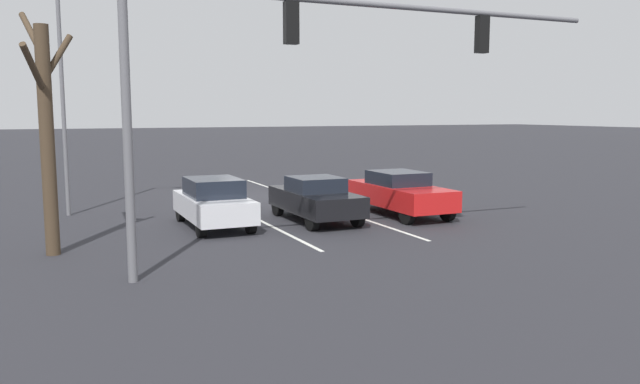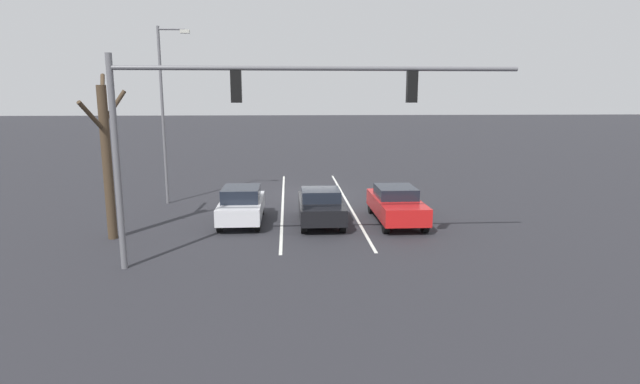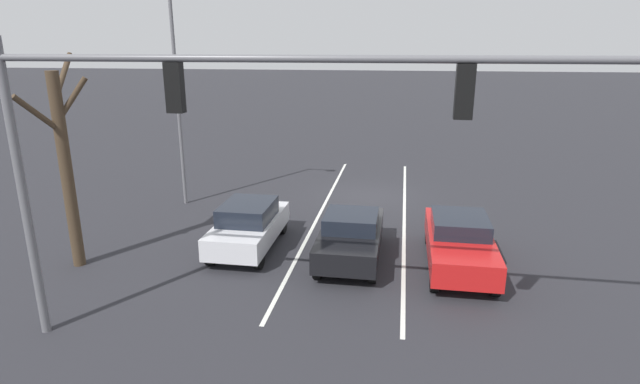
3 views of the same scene
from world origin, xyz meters
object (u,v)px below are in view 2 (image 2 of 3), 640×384
object	(u,v)px
car_silver_rightlane_front	(242,205)
bare_tree_near	(107,155)
traffic_signal_gantry	(242,110)
street_lamp_right_shoulder	(165,106)
car_black_midlane_front	(321,206)
car_red_leftlane_front	(396,204)

from	to	relation	value
car_silver_rightlane_front	bare_tree_near	distance (m)	5.70
traffic_signal_gantry	street_lamp_right_shoulder	size ratio (longest dim) A/B	1.43
car_black_midlane_front	bare_tree_near	distance (m)	8.65
car_silver_rightlane_front	traffic_signal_gantry	size ratio (longest dim) A/B	0.33
car_silver_rightlane_front	car_red_leftlane_front	bearing A→B (deg)	177.31
car_silver_rightlane_front	bare_tree_near	bearing A→B (deg)	23.83
car_red_leftlane_front	bare_tree_near	xyz separation A→B (m)	(11.36, 1.78, 2.41)
car_silver_rightlane_front	car_red_leftlane_front	distance (m)	6.64
street_lamp_right_shoulder	bare_tree_near	xyz separation A→B (m)	(0.74, 6.35, -1.70)
car_red_leftlane_front	street_lamp_right_shoulder	bearing A→B (deg)	-23.30
traffic_signal_gantry	car_silver_rightlane_front	bearing A→B (deg)	-83.41
car_silver_rightlane_front	car_black_midlane_front	xyz separation A→B (m)	(-3.38, 0.30, -0.03)
car_red_leftlane_front	traffic_signal_gantry	distance (m)	8.99
traffic_signal_gantry	street_lamp_right_shoulder	bearing A→B (deg)	-64.82
street_lamp_right_shoulder	car_black_midlane_front	bearing A→B (deg)	148.21
car_silver_rightlane_front	traffic_signal_gantry	xyz separation A→B (m)	(-0.65, 5.59, 4.13)
car_black_midlane_front	traffic_signal_gantry	size ratio (longest dim) A/B	0.34
car_silver_rightlane_front	bare_tree_near	size ratio (longest dim) A/B	0.66
car_black_midlane_front	street_lamp_right_shoulder	size ratio (longest dim) A/B	0.49
car_red_leftlane_front	bare_tree_near	distance (m)	11.75
street_lamp_right_shoulder	bare_tree_near	bearing A→B (deg)	83.33
car_black_midlane_front	car_red_leftlane_front	xyz separation A→B (m)	(-3.25, 0.01, 0.03)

